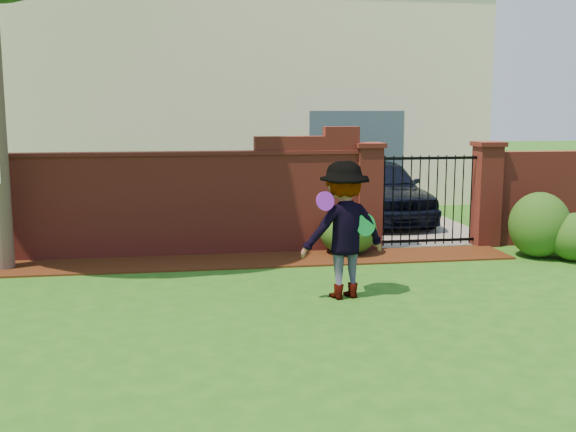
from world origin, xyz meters
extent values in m
cube|color=#235816|center=(0.00, 0.00, -0.01)|extent=(80.00, 80.00, 0.01)
cube|color=#331609|center=(-0.95, 3.34, 0.01)|extent=(11.10, 1.08, 0.03)
cube|color=maroon|center=(-2.15, 4.00, 0.85)|extent=(8.70, 0.25, 1.70)
cube|color=maroon|center=(1.30, 4.00, 1.85)|extent=(1.80, 0.25, 0.30)
cube|color=maroon|center=(1.90, 4.00, 2.08)|extent=(0.60, 0.25, 0.16)
cube|color=maroon|center=(-2.15, 4.00, 1.73)|extent=(8.70, 0.31, 0.06)
cube|color=maroon|center=(2.40, 4.00, 0.90)|extent=(0.42, 0.42, 1.80)
cube|color=maroon|center=(2.40, 4.00, 1.84)|extent=(0.50, 0.50, 0.08)
cube|color=maroon|center=(4.60, 4.00, 0.90)|extent=(0.42, 0.42, 1.80)
cube|color=maroon|center=(4.60, 4.00, 1.84)|extent=(0.50, 0.50, 0.08)
cylinder|color=black|center=(2.69, 4.00, 0.85)|extent=(0.02, 0.02, 1.60)
cylinder|color=black|center=(2.85, 4.00, 0.85)|extent=(0.02, 0.02, 1.60)
cylinder|color=black|center=(3.01, 4.00, 0.85)|extent=(0.02, 0.02, 1.60)
cylinder|color=black|center=(3.18, 4.00, 0.85)|extent=(0.02, 0.02, 1.60)
cylinder|color=black|center=(3.34, 4.00, 0.85)|extent=(0.02, 0.02, 1.60)
cylinder|color=black|center=(3.50, 4.00, 0.85)|extent=(0.02, 0.02, 1.60)
cylinder|color=black|center=(3.66, 4.00, 0.85)|extent=(0.02, 0.02, 1.60)
cylinder|color=black|center=(3.82, 4.00, 0.85)|extent=(0.02, 0.02, 1.60)
cylinder|color=black|center=(3.99, 4.00, 0.85)|extent=(0.02, 0.02, 1.60)
cylinder|color=black|center=(4.15, 4.00, 0.85)|extent=(0.02, 0.02, 1.60)
cylinder|color=black|center=(4.31, 4.00, 0.85)|extent=(0.02, 0.02, 1.60)
cube|color=black|center=(3.50, 4.00, 0.12)|extent=(1.78, 0.03, 0.05)
cube|color=black|center=(3.50, 4.00, 1.60)|extent=(1.78, 0.03, 0.05)
cube|color=gray|center=(3.50, 8.00, 0.01)|extent=(3.20, 8.00, 0.01)
cube|color=#EDE6C6|center=(1.00, 12.00, 3.00)|extent=(12.00, 6.00, 6.00)
cube|color=#384C5B|center=(3.50, 9.05, 1.20)|extent=(2.40, 0.12, 2.40)
imported|color=black|center=(3.44, 6.77, 0.70)|extent=(1.84, 4.19, 1.40)
ellipsoid|color=#174314|center=(1.95, 3.61, 0.40)|extent=(0.98, 0.98, 0.80)
ellipsoid|color=#174314|center=(5.05, 2.92, 0.55)|extent=(1.00, 1.00, 1.10)
ellipsoid|color=#174314|center=(5.51, 2.57, 0.40)|extent=(0.89, 0.89, 0.79)
imported|color=gray|center=(1.25, 1.02, 0.90)|extent=(1.28, 0.90, 1.80)
cylinder|color=purple|center=(0.95, 0.83, 1.32)|extent=(0.26, 0.14, 0.25)
cylinder|color=green|center=(1.51, 0.96, 0.98)|extent=(0.30, 0.16, 0.30)
camera|label=1|loc=(-0.85, -7.51, 2.49)|focal=42.65mm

